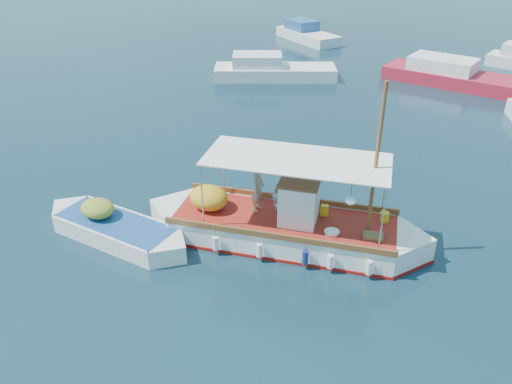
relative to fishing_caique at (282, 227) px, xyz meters
The scene contains 6 objects.
ground 0.72m from the fishing_caique, 78.81° to the right, with size 160.00×160.00×0.00m, color black.
fishing_caique is the anchor object (origin of this frame).
dinghy 5.56m from the fishing_caique, 151.39° to the right, with size 5.81×1.65×1.42m.
bg_boat_nw 18.74m from the fishing_caique, 119.77° to the left, with size 8.02×6.00×1.80m.
bg_boat_n 20.90m from the fishing_caique, 85.38° to the left, with size 10.11×3.85×1.80m.
bg_boat_far_w 30.25m from the fishing_caique, 113.64° to the left, with size 6.79×5.21×1.80m.
Camera 1 is at (6.07, -11.79, 9.49)m, focal length 35.00 mm.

